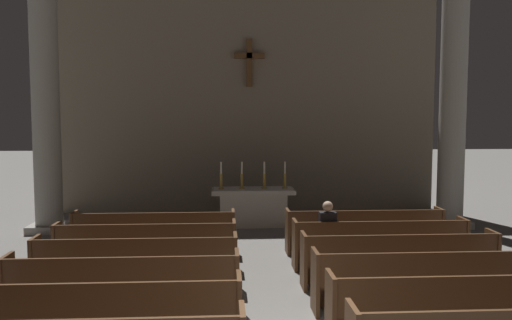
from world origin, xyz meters
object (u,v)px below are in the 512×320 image
object	(u,v)px
pew_left_row_5	(146,247)
candlestick_outer_left	(221,180)
pew_left_row_3	(123,286)
pew_right_row_3	(424,280)
pew_right_row_6	(364,231)
column_left_second	(45,87)
candlestick_inner_left	(242,180)
lone_worshipper	(327,233)
pew_right_row_5	(380,243)
altar	(253,206)
pew_left_row_4	(136,264)
pew_right_row_4	(399,259)
pew_right_row_2	(458,307)
candlestick_outer_right	(285,180)
column_right_second	(453,89)
pew_left_row_6	(154,233)
candlestick_inner_right	(264,180)
pew_left_row_2	(106,315)

from	to	relation	value
pew_left_row_5	candlestick_outer_left	xyz separation A→B (m)	(1.39, 4.05, 0.76)
pew_left_row_3	pew_right_row_3	bearing A→B (deg)	0.00
pew_right_row_6	column_left_second	size ratio (longest dim) A/B	0.45
pew_right_row_6	candlestick_inner_left	distance (m)	3.93
pew_left_row_3	lone_worshipper	xyz separation A→B (m)	(3.44, 2.33, 0.22)
pew_right_row_5	lone_worshipper	bearing A→B (deg)	177.88
altar	candlestick_inner_left	size ratio (longest dim) A/B	3.09
pew_left_row_4	pew_right_row_4	world-z (taller)	same
lone_worshipper	pew_right_row_2	bearing A→B (deg)	-73.41
candlestick_outer_left	candlestick_outer_right	bearing A→B (deg)	0.00
column_right_second	candlestick_outer_left	world-z (taller)	column_right_second
pew_right_row_2	column_right_second	xyz separation A→B (m)	(2.97, 7.07, 3.17)
pew_left_row_5	lone_worshipper	bearing A→B (deg)	0.64
pew_left_row_6	candlestick_inner_left	xyz separation A→B (m)	(1.94, 2.91, 0.76)
pew_left_row_3	pew_right_row_5	world-z (taller)	same
candlestick_inner_left	candlestick_inner_right	distance (m)	0.60
pew_right_row_6	candlestick_inner_right	world-z (taller)	candlestick_inner_right
column_left_second	pew_left_row_5	bearing A→B (deg)	-50.78
pew_right_row_4	pew_right_row_3	bearing A→B (deg)	-90.00
pew_right_row_4	candlestick_inner_left	bearing A→B (deg)	116.03
pew_left_row_2	column_right_second	xyz separation A→B (m)	(7.44, 7.07, 3.17)
pew_right_row_4	pew_right_row_5	xyz separation A→B (m)	(0.00, 1.14, 0.00)
pew_left_row_6	candlestick_inner_right	bearing A→B (deg)	48.88
candlestick_outer_left	candlestick_inner_right	xyz separation A→B (m)	(1.15, 0.00, 0.00)
pew_right_row_3	candlestick_inner_left	size ratio (longest dim) A/B	4.73
candlestick_outer_right	pew_left_row_3	bearing A→B (deg)	-115.96
pew_left_row_3	pew_left_row_4	size ratio (longest dim) A/B	1.00
pew_left_row_5	pew_right_row_3	size ratio (longest dim) A/B	1.00
pew_left_row_2	column_left_second	distance (m)	8.29
pew_right_row_6	pew_right_row_4	bearing A→B (deg)	-90.00
column_left_second	pew_left_row_6	bearing A→B (deg)	-40.01
candlestick_outer_left	column_right_second	bearing A→B (deg)	-3.94
pew_right_row_3	pew_right_row_6	size ratio (longest dim) A/B	1.00
pew_left_row_6	pew_right_row_4	distance (m)	5.03
pew_left_row_5	candlestick_inner_right	world-z (taller)	candlestick_inner_right
pew_right_row_6	column_right_second	xyz separation A→B (m)	(2.97, 2.49, 3.17)
pew_right_row_3	pew_left_row_4	bearing A→B (deg)	165.65
pew_left_row_6	pew_right_row_5	world-z (taller)	same
pew_left_row_5	column_right_second	world-z (taller)	column_right_second
candlestick_inner_left	candlestick_outer_left	bearing A→B (deg)	180.00
pew_left_row_4	lone_worshipper	bearing A→B (deg)	18.98
candlestick_outer_left	candlestick_outer_right	size ratio (longest dim) A/B	1.00
column_right_second	lone_worshipper	xyz separation A→B (m)	(-4.00, -3.60, -2.95)
candlestick_outer_left	candlestick_inner_right	size ratio (longest dim) A/B	1.00
pew_right_row_3	column_right_second	distance (m)	7.34
pew_right_row_5	column_left_second	size ratio (longest dim) A/B	0.45
pew_left_row_2	altar	bearing A→B (deg)	73.36
altar	candlestick_inner_right	world-z (taller)	candlestick_inner_right
altar	pew_left_row_4	bearing A→B (deg)	-113.30
altar	pew_left_row_5	bearing A→B (deg)	-118.91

